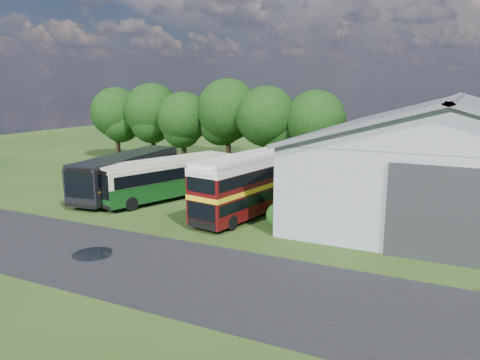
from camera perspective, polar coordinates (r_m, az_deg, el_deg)
The scene contains 16 objects.
ground at distance 27.73m, azimuth -10.87°, elevation -7.41°, with size 120.00×120.00×0.00m, color #1D3410.
asphalt_road at distance 23.79m, azimuth -9.43°, elevation -10.62°, with size 60.00×8.00×0.02m, color black.
puddle at distance 26.53m, azimuth -17.44°, elevation -8.63°, with size 2.20×2.20×0.01m, color black.
storage_shed at distance 37.05m, azimuth 24.54°, elevation 3.15°, with size 18.80×24.80×8.15m.
tree_far_left at distance 59.51m, azimuth -14.84°, elevation 7.95°, with size 6.12×6.12×8.64m.
tree_left_a at distance 56.73m, azimuth -10.67°, elevation 8.29°, with size 6.46×6.46×9.12m.
tree_left_b at distance 53.08m, azimuth -6.94°, elevation 7.52°, with size 5.78×5.78×8.16m.
tree_mid at distance 51.59m, azimuth -1.47°, elevation 8.52°, with size 6.80×6.80×9.60m.
tree_right_a at distance 48.57m, azimuth 3.25°, elevation 7.73°, with size 6.26×6.26×8.83m.
tree_right_b at distance 47.61m, azimuth 9.21°, elevation 7.23°, with size 5.98×5.98×8.45m.
shrub_front at distance 30.08m, azimuth 4.80°, elevation -5.72°, with size 1.70×1.70×1.70m, color #194714.
shrub_mid at distance 31.87m, azimuth 6.13°, elevation -4.75°, with size 1.60×1.60×1.60m, color #194714.
shrub_back at distance 33.68m, azimuth 7.32°, elevation -3.88°, with size 1.80×1.80×1.80m, color #194714.
bus_green_single at distance 37.34m, azimuth -8.89°, elevation 0.27°, with size 6.21×11.78×3.18m.
bus_maroon_double at distance 32.05m, azimuth 0.94°, elevation -0.68°, with size 4.07×10.18×4.26m.
bus_dark_single at distance 39.42m, azimuth -13.53°, elevation 0.80°, with size 4.07×12.31×3.33m.
Camera 1 is at (16.10, -20.74, 8.92)m, focal length 35.00 mm.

